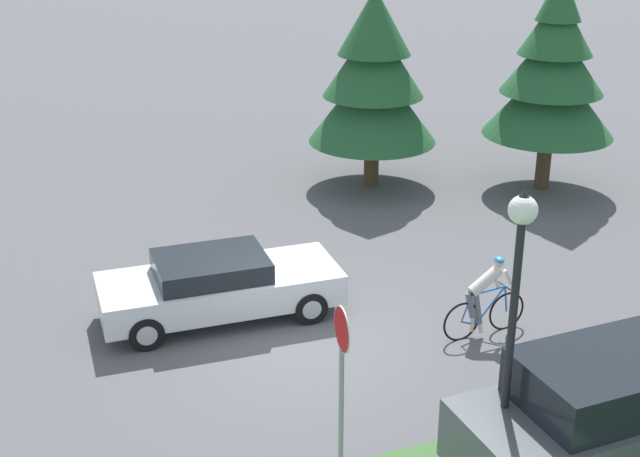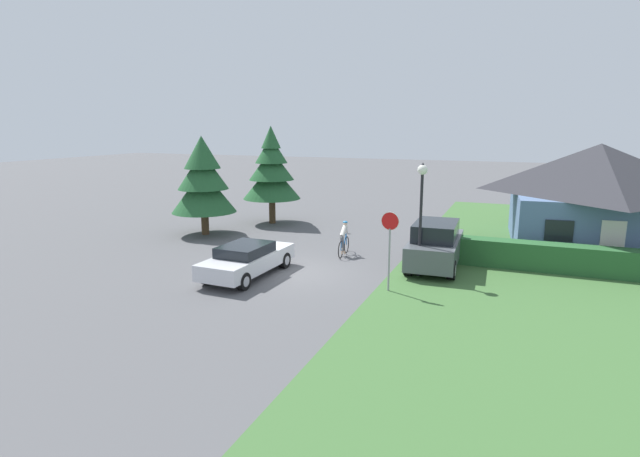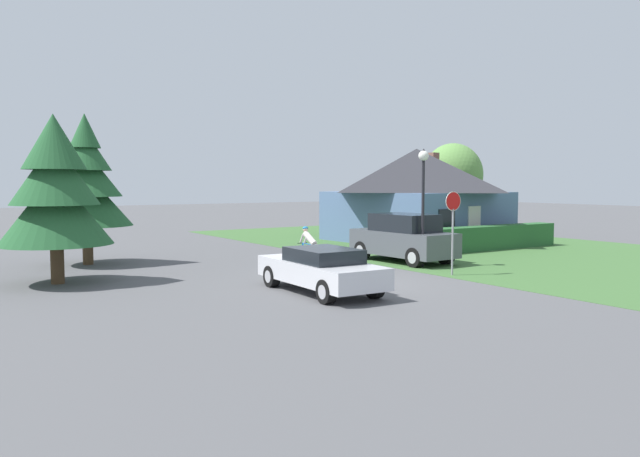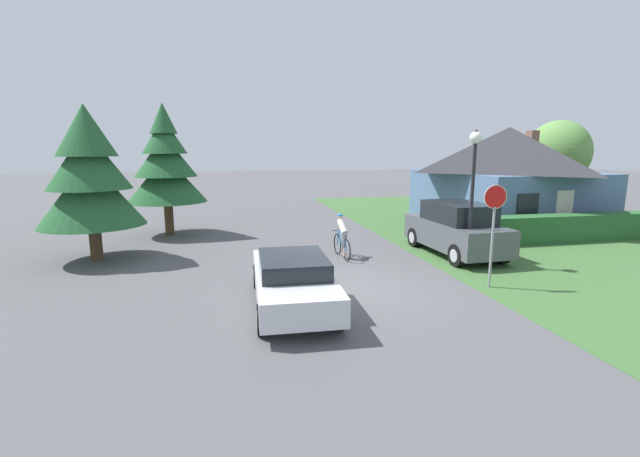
# 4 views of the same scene
# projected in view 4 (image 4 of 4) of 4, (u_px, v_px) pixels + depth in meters

# --- Properties ---
(ground_plane) EXTENTS (140.00, 140.00, 0.00)m
(ground_plane) POSITION_uv_depth(u_px,v_px,m) (341.00, 288.00, 11.77)
(ground_plane) COLOR #515154
(grass_verge_right) EXTENTS (16.00, 36.00, 0.01)m
(grass_verge_right) POSITION_uv_depth(u_px,v_px,m) (582.00, 241.00, 18.00)
(grass_verge_right) COLOR #3D6633
(grass_verge_right) RESTS_ON ground
(cottage_house) EXTENTS (8.29, 8.90, 4.95)m
(cottage_house) POSITION_uv_depth(u_px,v_px,m) (507.00, 173.00, 22.59)
(cottage_house) COLOR slate
(cottage_house) RESTS_ON ground
(hedge_row) EXTENTS (9.79, 0.90, 1.12)m
(hedge_row) POSITION_uv_depth(u_px,v_px,m) (564.00, 228.00, 17.77)
(hedge_row) COLOR #285B2D
(hedge_row) RESTS_ON ground
(sedan_left_lane) EXTENTS (1.95, 4.63, 1.29)m
(sedan_left_lane) POSITION_uv_depth(u_px,v_px,m) (293.00, 280.00, 10.33)
(sedan_left_lane) COLOR silver
(sedan_left_lane) RESTS_ON ground
(cyclist) EXTENTS (0.44, 1.77, 1.55)m
(cyclist) POSITION_uv_depth(u_px,v_px,m) (342.00, 237.00, 15.05)
(cyclist) COLOR black
(cyclist) RESTS_ON ground
(parked_suv_right) EXTENTS (2.08, 4.55, 1.91)m
(parked_suv_right) POSITION_uv_depth(u_px,v_px,m) (456.00, 229.00, 15.45)
(parked_suv_right) COLOR #4C5156
(parked_suv_right) RESTS_ON ground
(stop_sign) EXTENTS (0.65, 0.07, 2.84)m
(stop_sign) POSITION_uv_depth(u_px,v_px,m) (494.00, 217.00, 11.51)
(stop_sign) COLOR gray
(stop_sign) RESTS_ON ground
(street_lamp) EXTENTS (0.38, 0.38, 4.40)m
(street_lamp) POSITION_uv_depth(u_px,v_px,m) (474.00, 168.00, 13.51)
(street_lamp) COLOR black
(street_lamp) RESTS_ON ground
(conifer_tall_near) EXTENTS (3.41, 3.41, 5.26)m
(conifer_tall_near) POSITION_uv_depth(u_px,v_px,m) (89.00, 175.00, 14.30)
(conifer_tall_near) COLOR #4C3823
(conifer_tall_near) RESTS_ON ground
(conifer_tall_far) EXTENTS (3.41, 3.41, 5.77)m
(conifer_tall_far) POSITION_uv_depth(u_px,v_px,m) (166.00, 164.00, 18.70)
(conifer_tall_far) COLOR #4C3823
(conifer_tall_far) RESTS_ON ground
(deciduous_tree_right) EXTENTS (3.60, 3.60, 5.50)m
(deciduous_tree_right) POSITION_uv_depth(u_px,v_px,m) (558.00, 153.00, 25.29)
(deciduous_tree_right) COLOR #4C3823
(deciduous_tree_right) RESTS_ON ground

